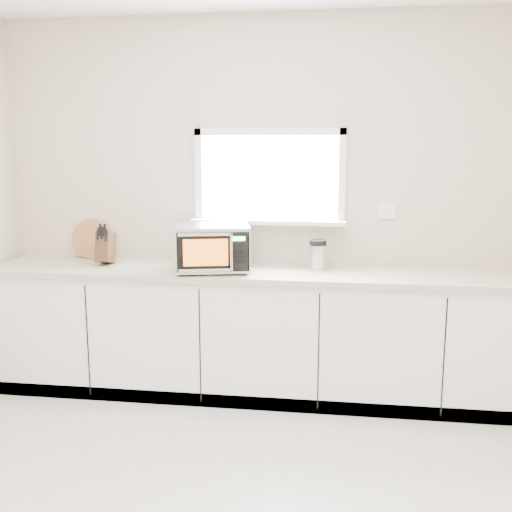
# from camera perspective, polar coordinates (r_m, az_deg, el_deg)

# --- Properties ---
(back_wall) EXTENTS (4.00, 0.17, 2.70)m
(back_wall) POSITION_cam_1_polar(r_m,az_deg,el_deg) (4.42, 1.31, 5.11)
(back_wall) COLOR #C5B39C
(back_wall) RESTS_ON ground
(cabinets) EXTENTS (3.92, 0.60, 0.88)m
(cabinets) POSITION_cam_1_polar(r_m,az_deg,el_deg) (4.32, 0.78, -7.53)
(cabinets) COLOR white
(cabinets) RESTS_ON ground
(countertop) EXTENTS (3.92, 0.64, 0.04)m
(countertop) POSITION_cam_1_polar(r_m,az_deg,el_deg) (4.19, 0.78, -1.59)
(countertop) COLOR beige
(countertop) RESTS_ON cabinets
(microwave) EXTENTS (0.57, 0.49, 0.32)m
(microwave) POSITION_cam_1_polar(r_m,az_deg,el_deg) (4.14, -4.17, 0.87)
(microwave) COLOR black
(microwave) RESTS_ON countertop
(knife_block) EXTENTS (0.10, 0.21, 0.31)m
(knife_block) POSITION_cam_1_polar(r_m,az_deg,el_deg) (4.49, -14.16, 0.87)
(knife_block) COLOR #482E19
(knife_block) RESTS_ON countertop
(cutting_board) EXTENTS (0.30, 0.07, 0.30)m
(cutting_board) POSITION_cam_1_polar(r_m,az_deg,el_deg) (4.77, -15.44, 1.58)
(cutting_board) COLOR #A55E3F
(cutting_board) RESTS_ON countertop
(coffee_grinder) EXTENTS (0.15, 0.15, 0.21)m
(coffee_grinder) POSITION_cam_1_polar(r_m,az_deg,el_deg) (4.22, 5.89, 0.15)
(coffee_grinder) COLOR silver
(coffee_grinder) RESTS_ON countertop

